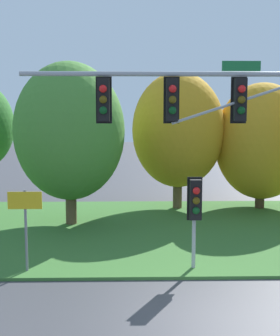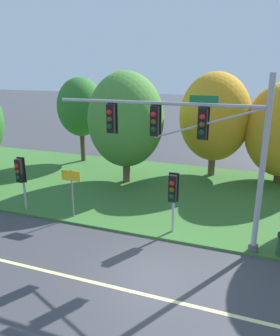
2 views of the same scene
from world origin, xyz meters
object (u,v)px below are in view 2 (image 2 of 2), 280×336
pedestrian_signal_near_kerb (173,191)px  tree_mid_verge (215,117)px  route_sign_post (72,185)px  tree_behind_signpost (126,120)px  tree_left_of_mast (81,107)px  pedestrian_signal_further_along (20,173)px  traffic_signal_mast (192,138)px

pedestrian_signal_near_kerb → tree_mid_verge: (0.48, 9.15, 2.02)m
route_sign_post → tree_mid_verge: bearing=58.5°
tree_mid_verge → tree_behind_signpost: bearing=-147.1°
route_sign_post → tree_behind_signpost: size_ratio=0.35×
tree_left_of_mast → tree_mid_verge: size_ratio=0.93×
tree_behind_signpost → tree_mid_verge: tree_behind_signpost is taller
route_sign_post → tree_behind_signpost: bearing=84.9°
pedestrian_signal_further_along → traffic_signal_mast: bearing=-0.8°
traffic_signal_mast → pedestrian_signal_near_kerb: traffic_signal_mast is taller
tree_mid_verge → traffic_signal_mast: bearing=-87.9°
pedestrian_signal_near_kerb → route_sign_post: bearing=-179.9°
traffic_signal_mast → tree_mid_verge: traffic_signal_mast is taller
traffic_signal_mast → pedestrian_signal_further_along: (-8.79, 0.12, -2.51)m
pedestrian_signal_near_kerb → route_sign_post: size_ratio=1.15×
traffic_signal_mast → tree_left_of_mast: traffic_signal_mast is taller
pedestrian_signal_further_along → tree_left_of_mast: 9.98m
pedestrian_signal_near_kerb → tree_left_of_mast: size_ratio=0.44×
traffic_signal_mast → tree_mid_verge: size_ratio=1.26×
pedestrian_signal_near_kerb → tree_left_of_mast: bearing=136.4°
pedestrian_signal_further_along → tree_left_of_mast: tree_left_of_mast is taller
pedestrian_signal_near_kerb → tree_mid_verge: tree_mid_verge is taller
tree_left_of_mast → pedestrian_signal_further_along: bearing=-79.3°
tree_left_of_mast → tree_behind_signpost: bearing=-33.7°
route_sign_post → tree_left_of_mast: 10.73m
tree_behind_signpost → traffic_signal_mast: bearing=-48.9°
pedestrian_signal_near_kerb → tree_behind_signpost: (-4.60, 5.86, 2.04)m
pedestrian_signal_further_along → tree_left_of_mast: size_ratio=0.44×
tree_left_of_mast → tree_behind_signpost: size_ratio=0.93×
traffic_signal_mast → pedestrian_signal_further_along: traffic_signal_mast is taller
traffic_signal_mast → route_sign_post: bearing=176.7°
pedestrian_signal_near_kerb → tree_behind_signpost: bearing=128.1°
route_sign_post → tree_behind_signpost: tree_behind_signpost is taller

